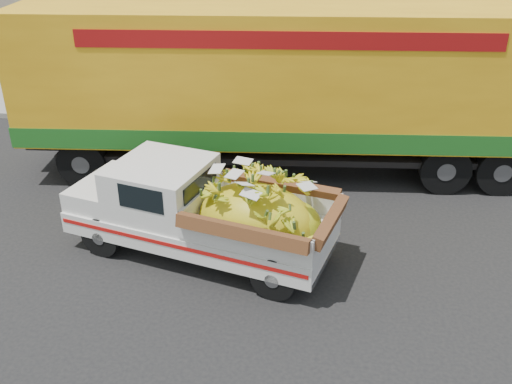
# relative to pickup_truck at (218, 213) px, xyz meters

# --- Properties ---
(ground) EXTENTS (100.00, 100.00, 0.00)m
(ground) POSITION_rel_pickup_truck_xyz_m (1.18, 0.87, -0.89)
(ground) COLOR black
(ground) RESTS_ON ground
(curb) EXTENTS (60.00, 0.25, 0.15)m
(curb) POSITION_rel_pickup_truck_xyz_m (1.18, 6.34, -0.82)
(curb) COLOR gray
(curb) RESTS_ON ground
(sidewalk) EXTENTS (60.00, 4.00, 0.14)m
(sidewalk) POSITION_rel_pickup_truck_xyz_m (1.18, 8.44, -0.82)
(sidewalk) COLOR gray
(sidewalk) RESTS_ON ground
(pickup_truck) EXTENTS (5.01, 2.80, 1.66)m
(pickup_truck) POSITION_rel_pickup_truck_xyz_m (0.00, 0.00, 0.00)
(pickup_truck) COLOR black
(pickup_truck) RESTS_ON ground
(semi_trailer) EXTENTS (12.04, 3.77, 3.80)m
(semi_trailer) POSITION_rel_pickup_truck_xyz_m (0.76, 3.90, 1.23)
(semi_trailer) COLOR black
(semi_trailer) RESTS_ON ground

